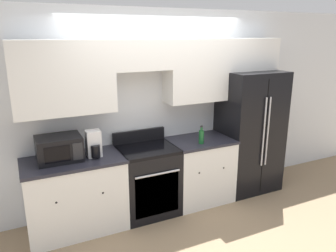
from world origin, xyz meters
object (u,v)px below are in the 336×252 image
(microwave, at_px, (59,148))
(bottle, at_px, (201,136))
(oven_range, at_px, (148,180))
(refrigerator, at_px, (247,131))

(microwave, relative_size, bottle, 2.03)
(oven_range, relative_size, refrigerator, 0.59)
(refrigerator, distance_m, microwave, 2.69)
(oven_range, height_order, bottle, bottle)
(bottle, bearing_deg, microwave, 173.37)
(refrigerator, bearing_deg, bottle, -167.01)
(refrigerator, bearing_deg, microwave, -179.77)
(oven_range, xyz_separation_m, bottle, (0.70, -0.15, 0.54))
(refrigerator, bearing_deg, oven_range, -177.83)
(oven_range, height_order, refrigerator, refrigerator)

